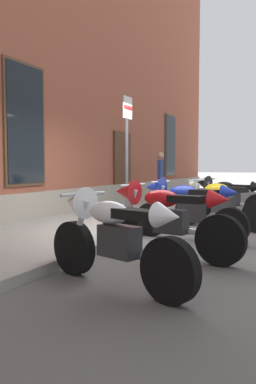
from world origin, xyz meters
name	(u,v)px	position (x,y,z in m)	size (l,w,h in m)	color
ground_plane	(142,236)	(0.00, 0.00, 0.00)	(140.00, 140.00, 0.00)	#565451
sidewalk	(80,227)	(0.00, 1.33, 0.06)	(32.72, 2.66, 0.13)	gray
motorcycle_white_sport	(111,233)	(-2.77, -0.85, 0.56)	(0.83, 1.95, 1.02)	black
motorcycle_red_sport	(162,216)	(-1.35, -0.88, 0.57)	(0.65, 2.15, 1.06)	black
motorcycle_blue_sport	(184,206)	(-0.02, -0.78, 0.58)	(0.64, 2.05, 1.06)	black
motorcycle_yellow_naked	(220,205)	(1.43, -1.07, 0.48)	(0.77, 2.08, 0.98)	black
motorcycle_black_sport	(225,196)	(2.84, -0.88, 0.56)	(0.95, 2.08, 1.02)	black
pedestrian_blue_top	(160,174)	(5.10, 1.60, 1.00)	(0.55, 0.34, 1.56)	black
parking_sign	(127,141)	(0.78, 0.68, 1.77)	(0.36, 0.07, 2.54)	#4C4C51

